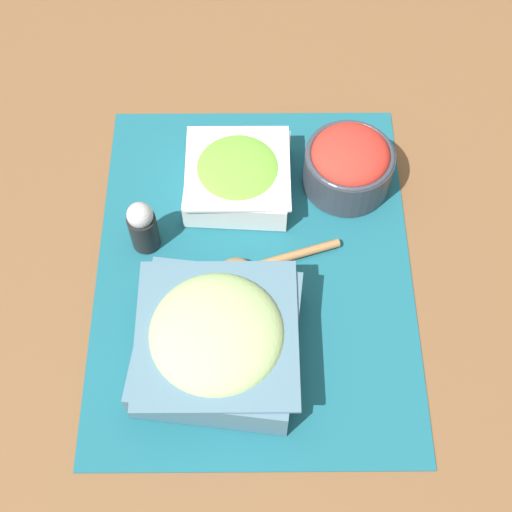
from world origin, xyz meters
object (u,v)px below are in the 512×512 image
cucumber_bowl (219,339)px  lettuce_bowl (240,175)px  tomato_bowl (351,163)px  wooden_spoon (255,266)px  pepper_shaker (145,226)px

cucumber_bowl → lettuce_bowl: cucumber_bowl is taller
tomato_bowl → wooden_spoon: bearing=136.9°
cucumber_bowl → wooden_spoon: size_ratio=1.23×
cucumber_bowl → pepper_shaker: (0.17, 0.10, -0.00)m
wooden_spoon → pepper_shaker: pepper_shaker is taller
pepper_shaker → wooden_spoon: bearing=-106.3°
cucumber_bowl → wooden_spoon: bearing=-19.9°
lettuce_bowl → pepper_shaker: 0.16m
cucumber_bowl → pepper_shaker: 0.20m
lettuce_bowl → wooden_spoon: 0.14m
lettuce_bowl → wooden_spoon: (-0.14, -0.02, -0.02)m
cucumber_bowl → tomato_bowl: bearing=-33.9°
cucumber_bowl → tomato_bowl: cucumber_bowl is taller
wooden_spoon → pepper_shaker: (0.04, 0.15, 0.03)m
cucumber_bowl → lettuce_bowl: size_ratio=1.41×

